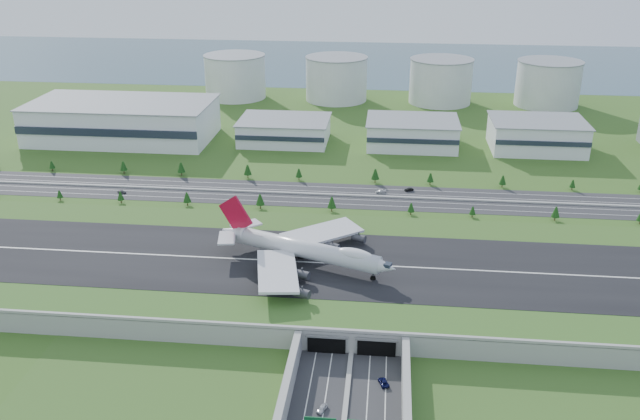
# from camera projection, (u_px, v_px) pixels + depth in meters

# --- Properties ---
(ground) EXTENTS (1200.00, 1200.00, 0.00)m
(ground) POSITION_uv_depth(u_px,v_px,m) (359.00, 283.00, 277.21)
(ground) COLOR #2E4F18
(ground) RESTS_ON ground
(airfield_deck) EXTENTS (520.00, 100.00, 9.20)m
(airfield_deck) POSITION_uv_depth(u_px,v_px,m) (359.00, 274.00, 275.52)
(airfield_deck) COLOR #989893
(airfield_deck) RESTS_ON ground
(north_expressway) EXTENTS (560.00, 36.00, 0.12)m
(north_expressway) POSITION_uv_depth(u_px,v_px,m) (368.00, 197.00, 364.17)
(north_expressway) COLOR #28282B
(north_expressway) RESTS_ON ground
(tree_row) EXTENTS (506.26, 48.60, 8.43)m
(tree_row) POSITION_uv_depth(u_px,v_px,m) (357.00, 188.00, 364.00)
(tree_row) COLOR #3D2819
(tree_row) RESTS_ON ground
(hangar_west) EXTENTS (120.00, 60.00, 25.00)m
(hangar_west) POSITION_uv_depth(u_px,v_px,m) (123.00, 121.00, 458.07)
(hangar_west) COLOR white
(hangar_west) RESTS_ON ground
(hangar_mid_a) EXTENTS (58.00, 42.00, 15.00)m
(hangar_mid_a) POSITION_uv_depth(u_px,v_px,m) (284.00, 131.00, 454.02)
(hangar_mid_a) COLOR white
(hangar_mid_a) RESTS_ON ground
(hangar_mid_b) EXTENTS (58.00, 42.00, 17.00)m
(hangar_mid_b) POSITION_uv_depth(u_px,v_px,m) (412.00, 133.00, 445.45)
(hangar_mid_b) COLOR white
(hangar_mid_b) RESTS_ON ground
(hangar_mid_c) EXTENTS (58.00, 42.00, 19.00)m
(hangar_mid_c) POSITION_uv_depth(u_px,v_px,m) (537.00, 135.00, 437.36)
(hangar_mid_c) COLOR white
(hangar_mid_c) RESTS_ON ground
(fuel_tank_a) EXTENTS (50.00, 50.00, 35.00)m
(fuel_tank_a) POSITION_uv_depth(u_px,v_px,m) (235.00, 77.00, 565.76)
(fuel_tank_a) COLOR silver
(fuel_tank_a) RESTS_ON ground
(fuel_tank_b) EXTENTS (50.00, 50.00, 35.00)m
(fuel_tank_b) POSITION_uv_depth(u_px,v_px,m) (336.00, 79.00, 557.58)
(fuel_tank_b) COLOR silver
(fuel_tank_b) RESTS_ON ground
(fuel_tank_c) EXTENTS (50.00, 50.00, 35.00)m
(fuel_tank_c) POSITION_uv_depth(u_px,v_px,m) (441.00, 81.00, 549.40)
(fuel_tank_c) COLOR silver
(fuel_tank_c) RESTS_ON ground
(fuel_tank_d) EXTENTS (50.00, 50.00, 35.00)m
(fuel_tank_d) POSITION_uv_depth(u_px,v_px,m) (548.00, 84.00, 541.22)
(fuel_tank_d) COLOR silver
(fuel_tank_d) RESTS_ON ground
(bay_water) EXTENTS (1200.00, 260.00, 0.06)m
(bay_water) POSITION_uv_depth(u_px,v_px,m) (382.00, 62.00, 716.69)
(bay_water) COLOR #31505E
(bay_water) RESTS_ON ground
(boeing_747) EXTENTS (75.97, 70.51, 24.60)m
(boeing_747) POSITION_uv_depth(u_px,v_px,m) (304.00, 249.00, 272.14)
(boeing_747) COLOR silver
(boeing_747) RESTS_ON airfield_deck
(car_0) EXTENTS (3.61, 5.16, 1.63)m
(car_0) POSITION_uv_depth(u_px,v_px,m) (322.00, 408.00, 203.84)
(car_0) COLOR silver
(car_0) RESTS_ON ground
(car_2) EXTENTS (4.27, 6.01, 1.52)m
(car_2) POSITION_uv_depth(u_px,v_px,m) (384.00, 382.00, 215.57)
(car_2) COLOR #0B0E38
(car_2) RESTS_ON ground
(car_4) EXTENTS (5.07, 2.86, 1.63)m
(car_4) POSITION_uv_depth(u_px,v_px,m) (122.00, 192.00, 368.56)
(car_4) COLOR #4E4F52
(car_4) RESTS_ON ground
(car_5) EXTENTS (5.23, 3.59, 1.63)m
(car_5) POSITION_uv_depth(u_px,v_px,m) (409.00, 190.00, 371.57)
(car_5) COLOR black
(car_5) RESTS_ON ground
(car_7) EXTENTS (6.05, 3.78, 1.64)m
(car_7) POSITION_uv_depth(u_px,v_px,m) (380.00, 191.00, 369.05)
(car_7) COLOR silver
(car_7) RESTS_ON ground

